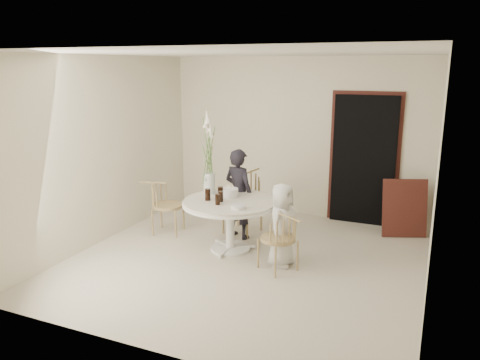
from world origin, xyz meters
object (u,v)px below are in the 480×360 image
at_px(table, 230,208).
at_px(birthday_cake, 229,193).
at_px(girl, 239,194).
at_px(boy, 282,225).
at_px(chair_right, 284,235).
at_px(chair_far, 247,192).
at_px(chair_left, 161,200).
at_px(flower_vase, 209,162).

height_order(table, birthday_cake, birthday_cake).
distance_m(girl, birthday_cake, 0.37).
height_order(boy, birthday_cake, boy).
bearing_deg(boy, chair_right, -152.91).
xyz_separation_m(girl, boy, (0.92, -0.72, -0.13)).
bearing_deg(chair_right, table, -81.63).
xyz_separation_m(table, chair_right, (0.92, -0.42, -0.11)).
distance_m(chair_far, boy, 1.42).
bearing_deg(chair_far, chair_left, -143.40).
bearing_deg(chair_left, girl, -87.95).
bearing_deg(flower_vase, girl, 45.44).
xyz_separation_m(chair_far, girl, (0.01, -0.35, 0.07)).
bearing_deg(girl, birthday_cake, 108.13).
xyz_separation_m(chair_left, flower_vase, (0.87, -0.04, 0.68)).
relative_size(chair_left, boy, 0.74).
distance_m(chair_left, birthday_cake, 1.23).
bearing_deg(chair_right, boy, -123.90).
xyz_separation_m(chair_right, birthday_cake, (-1.01, 0.59, 0.29)).
bearing_deg(chair_far, chair_right, -42.97).
bearing_deg(girl, chair_left, 30.30).
distance_m(table, flower_vase, 0.75).
relative_size(chair_right, birthday_cake, 3.14).
relative_size(table, birthday_cake, 5.37).
relative_size(chair_far, boy, 0.86).
bearing_deg(chair_right, girl, -100.02).
height_order(table, girl, girl).
bearing_deg(table, chair_right, -24.50).
xyz_separation_m(table, girl, (-0.09, 0.52, 0.07)).
bearing_deg(table, birthday_cake, 116.70).
relative_size(chair_right, flower_vase, 0.63).
distance_m(chair_left, flower_vase, 1.10).
relative_size(table, chair_right, 1.71).
height_order(table, chair_right, chair_right).
distance_m(chair_right, birthday_cake, 1.20).
distance_m(chair_right, chair_left, 2.31).
relative_size(birthday_cake, flower_vase, 0.20).
distance_m(chair_far, birthday_cake, 0.72).
height_order(birthday_cake, flower_vase, flower_vase).
xyz_separation_m(girl, birthday_cake, (0.01, -0.35, 0.11)).
height_order(table, flower_vase, flower_vase).
xyz_separation_m(boy, birthday_cake, (-0.91, 0.37, 0.24)).
bearing_deg(girl, chair_right, 153.93).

